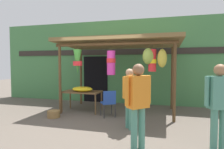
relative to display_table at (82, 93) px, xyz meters
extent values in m
plane|color=#60564C|center=(0.90, -0.84, -0.64)|extent=(30.00, 30.00, 0.00)
cube|color=#47844C|center=(0.90, 1.89, 1.12)|extent=(11.14, 0.25, 3.52)
cube|color=#2D2823|center=(0.90, 1.75, 1.54)|extent=(10.02, 0.04, 0.24)
cube|color=black|center=(-0.13, 1.76, 0.36)|extent=(1.10, 0.03, 2.00)
cylinder|color=brown|center=(-0.58, -0.47, 0.50)|extent=(0.09, 0.09, 2.28)
cylinder|color=brown|center=(3.07, -0.47, 0.50)|extent=(0.09, 0.09, 2.28)
cylinder|color=brown|center=(-0.58, 1.21, 0.50)|extent=(0.09, 0.09, 2.28)
cylinder|color=brown|center=(3.07, 1.21, 0.50)|extent=(0.09, 0.09, 2.28)
cylinder|color=brown|center=(1.24, -0.47, 1.64)|extent=(3.85, 0.10, 0.10)
cylinder|color=brown|center=(1.24, 1.21, 1.79)|extent=(3.85, 0.10, 0.10)
cube|color=olive|center=(1.24, 0.37, 1.76)|extent=(4.15, 2.18, 0.23)
cylinder|color=brown|center=(0.09, -0.52, 1.54)|extent=(0.01, 0.01, 0.10)
cone|color=green|center=(0.09, -0.52, 1.10)|extent=(0.27, 0.27, 0.78)
cylinder|color=red|center=(0.09, -0.52, 1.04)|extent=(0.29, 0.29, 0.14)
cylinder|color=brown|center=(1.17, -0.37, 1.52)|extent=(0.01, 0.01, 0.16)
cylinder|color=#D13399|center=(1.17, -0.37, 1.06)|extent=(0.26, 0.26, 0.75)
cylinder|color=red|center=(1.17, -0.37, 1.13)|extent=(0.28, 0.28, 0.14)
cylinder|color=brown|center=(2.43, -0.39, 1.53)|extent=(0.01, 0.01, 0.14)
cylinder|color=red|center=(2.43, -0.39, 1.13)|extent=(0.23, 0.23, 0.65)
cylinder|color=yellow|center=(2.43, -0.39, 1.10)|extent=(0.25, 0.25, 0.12)
cylinder|color=#4C3D23|center=(2.72, -0.45, 1.53)|extent=(0.02, 0.02, 0.14)
ellipsoid|color=gold|center=(2.72, -0.45, 1.19)|extent=(0.27, 0.23, 0.53)
cylinder|color=#4C3D23|center=(2.32, -0.45, 1.54)|extent=(0.02, 0.02, 0.10)
ellipsoid|color=#89A842|center=(2.32, -0.45, 1.25)|extent=(0.33, 0.28, 0.48)
cube|color=brown|center=(0.00, 0.00, 0.05)|extent=(1.34, 0.73, 0.04)
cylinder|color=brown|center=(-0.62, -0.31, -0.30)|extent=(0.05, 0.05, 0.67)
cylinder|color=brown|center=(0.62, -0.31, -0.30)|extent=(0.05, 0.05, 0.67)
cylinder|color=brown|center=(-0.62, 0.31, -0.30)|extent=(0.05, 0.05, 0.67)
cylinder|color=brown|center=(0.62, 0.31, -0.30)|extent=(0.05, 0.05, 0.67)
ellipsoid|color=yellow|center=(0.05, -0.06, 0.16)|extent=(0.73, 0.51, 0.17)
ellipsoid|color=#D13399|center=(0.16, -0.12, 0.17)|extent=(0.33, 0.25, 0.12)
cube|color=#2347A8|center=(1.07, -0.41, -0.20)|extent=(0.55, 0.55, 0.04)
cube|color=#2347A8|center=(1.17, -0.56, 0.00)|extent=(0.35, 0.25, 0.40)
cylinder|color=#333338|center=(1.12, -0.16, -0.42)|extent=(0.03, 0.03, 0.44)
cylinder|color=#333338|center=(0.82, -0.37, -0.42)|extent=(0.03, 0.03, 0.44)
cylinder|color=#333338|center=(1.32, -0.46, -0.42)|extent=(0.03, 0.03, 0.44)
cylinder|color=#333338|center=(1.02, -0.66, -0.42)|extent=(0.03, 0.03, 0.44)
cylinder|color=olive|center=(-0.54, -0.95, -0.54)|extent=(0.39, 0.39, 0.21)
cylinder|color=#4C8E7A|center=(1.88, -1.30, -0.26)|extent=(0.13, 0.13, 0.76)
cylinder|color=#4C8E7A|center=(1.99, -1.44, -0.26)|extent=(0.13, 0.13, 0.76)
cube|color=orange|center=(1.94, -1.37, 0.41)|extent=(0.42, 0.45, 0.57)
cylinder|color=orange|center=(1.78, -1.17, 0.44)|extent=(0.08, 0.08, 0.52)
cylinder|color=orange|center=(2.09, -1.58, 0.44)|extent=(0.08, 0.08, 0.52)
sphere|color=tan|center=(1.94, -1.37, 0.80)|extent=(0.21, 0.21, 0.21)
cylinder|color=#4C8E7A|center=(3.87, -2.17, -0.23)|extent=(0.13, 0.13, 0.82)
cylinder|color=#4C8E7A|center=(3.70, -2.24, -0.23)|extent=(0.13, 0.13, 0.82)
cube|color=#4C8E7A|center=(3.79, -2.21, 0.49)|extent=(0.45, 0.35, 0.62)
cylinder|color=#4C8E7A|center=(3.55, -2.30, 0.52)|extent=(0.08, 0.08, 0.55)
sphere|color=#9E704C|center=(3.79, -2.21, 0.91)|extent=(0.23, 0.23, 0.23)
cylinder|color=#4C8E7A|center=(2.37, -2.47, -0.23)|extent=(0.13, 0.13, 0.82)
cylinder|color=#4C8E7A|center=(2.24, -2.60, -0.23)|extent=(0.13, 0.13, 0.82)
cube|color=orange|center=(2.30, -2.53, 0.49)|extent=(0.44, 0.44, 0.62)
cylinder|color=orange|center=(2.49, -2.36, 0.52)|extent=(0.08, 0.08, 0.56)
cylinder|color=orange|center=(2.12, -2.71, 0.52)|extent=(0.08, 0.08, 0.56)
sphere|color=#896042|center=(2.30, -2.53, 0.91)|extent=(0.23, 0.23, 0.23)
camera|label=1|loc=(2.78, -6.18, 1.01)|focal=30.76mm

